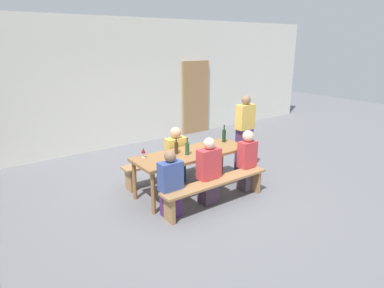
# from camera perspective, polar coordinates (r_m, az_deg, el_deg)

# --- Properties ---
(ground_plane) EXTENTS (24.00, 24.00, 0.00)m
(ground_plane) POSITION_cam_1_polar(r_m,az_deg,el_deg) (6.12, 0.00, -8.08)
(ground_plane) COLOR slate
(back_wall) EXTENTS (14.00, 0.20, 3.20)m
(back_wall) POSITION_cam_1_polar(r_m,az_deg,el_deg) (8.58, -13.73, 9.95)
(back_wall) COLOR silver
(back_wall) RESTS_ON ground
(wooden_door) EXTENTS (0.90, 0.06, 2.10)m
(wooden_door) POSITION_cam_1_polar(r_m,az_deg,el_deg) (9.77, 0.61, 8.00)
(wooden_door) COLOR #9E7247
(wooden_door) RESTS_ON ground
(tasting_table) EXTENTS (2.13, 0.76, 0.75)m
(tasting_table) POSITION_cam_1_polar(r_m,az_deg,el_deg) (5.86, 0.00, -2.14)
(tasting_table) COLOR olive
(tasting_table) RESTS_ON ground
(bench_near) EXTENTS (2.03, 0.30, 0.45)m
(bench_near) POSITION_cam_1_polar(r_m,az_deg,el_deg) (5.48, 4.22, -7.14)
(bench_near) COLOR #9E7247
(bench_near) RESTS_ON ground
(bench_far) EXTENTS (2.03, 0.30, 0.45)m
(bench_far) POSITION_cam_1_polar(r_m,az_deg,el_deg) (6.50, -3.54, -3.15)
(bench_far) COLOR #9E7247
(bench_far) RESTS_ON ground
(wine_bottle_0) EXTENTS (0.07, 0.07, 0.34)m
(wine_bottle_0) POSITION_cam_1_polar(r_m,az_deg,el_deg) (6.42, 5.54, 1.46)
(wine_bottle_0) COLOR #143319
(wine_bottle_0) RESTS_ON tasting_table
(wine_bottle_1) EXTENTS (0.07, 0.07, 0.30)m
(wine_bottle_1) POSITION_cam_1_polar(r_m,az_deg,el_deg) (5.67, -0.82, -0.74)
(wine_bottle_1) COLOR #234C2D
(wine_bottle_1) RESTS_ON tasting_table
(wine_bottle_2) EXTENTS (0.07, 0.07, 0.30)m
(wine_bottle_2) POSITION_cam_1_polar(r_m,az_deg,el_deg) (5.72, -2.72, -0.63)
(wine_bottle_2) COLOR #332814
(wine_bottle_2) RESTS_ON tasting_table
(wine_glass_0) EXTENTS (0.07, 0.07, 0.17)m
(wine_glass_0) POSITION_cam_1_polar(r_m,az_deg,el_deg) (5.58, -8.40, -1.18)
(wine_glass_0) COLOR silver
(wine_glass_0) RESTS_ON tasting_table
(wine_glass_1) EXTENTS (0.06, 0.06, 0.17)m
(wine_glass_1) POSITION_cam_1_polar(r_m,az_deg,el_deg) (6.17, 3.27, 0.79)
(wine_glass_1) COLOR silver
(wine_glass_1) RESTS_ON tasting_table
(wine_glass_2) EXTENTS (0.07, 0.07, 0.17)m
(wine_glass_2) POSITION_cam_1_polar(r_m,az_deg,el_deg) (5.84, -2.69, -0.11)
(wine_glass_2) COLOR silver
(wine_glass_2) RESTS_ON tasting_table
(seated_guest_near_0) EXTENTS (0.36, 0.24, 1.08)m
(seated_guest_near_0) POSITION_cam_1_polar(r_m,az_deg,el_deg) (5.10, -3.70, -7.21)
(seated_guest_near_0) COLOR #4F2A5E
(seated_guest_near_0) RESTS_ON ground
(seated_guest_near_1) EXTENTS (0.39, 0.24, 1.15)m
(seated_guest_near_1) POSITION_cam_1_polar(r_m,az_deg,el_deg) (5.49, 2.91, -4.99)
(seated_guest_near_1) COLOR #453242
(seated_guest_near_1) RESTS_ON ground
(seated_guest_near_2) EXTENTS (0.32, 0.24, 1.13)m
(seated_guest_near_2) POSITION_cam_1_polar(r_m,az_deg,el_deg) (6.05, 9.45, -3.01)
(seated_guest_near_2) COLOR #534656
(seated_guest_near_2) RESTS_ON ground
(seated_guest_far_0) EXTENTS (0.39, 0.24, 1.10)m
(seated_guest_far_0) POSITION_cam_1_polar(r_m,az_deg,el_deg) (6.32, -2.79, -2.12)
(seated_guest_far_0) COLOR navy
(seated_guest_far_0) RESTS_ON ground
(standing_host) EXTENTS (0.37, 0.24, 1.60)m
(standing_host) POSITION_cam_1_polar(r_m,az_deg,el_deg) (6.88, 9.02, 1.47)
(standing_host) COLOR #4E2E5A
(standing_host) RESTS_ON ground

